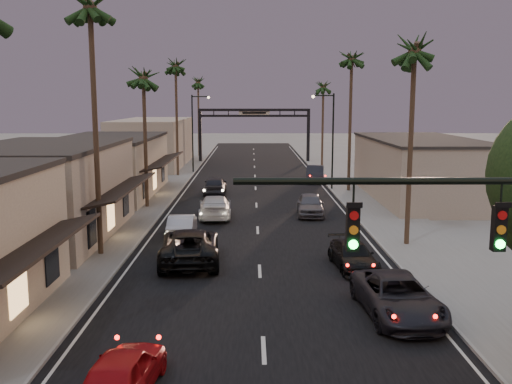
{
  "coord_description": "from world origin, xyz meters",
  "views": [
    {
      "loc": [
        -0.41,
        -8.11,
        8.31
      ],
      "look_at": [
        -0.11,
        28.14,
        2.5
      ],
      "focal_mm": 40.0,
      "sensor_mm": 36.0,
      "label": 1
    }
  ],
  "objects_px": {
    "curbside_black": "(353,256)",
    "palm_lc": "(143,72)",
    "oncoming_pickup": "(190,246)",
    "curbside_near": "(397,296)",
    "oncoming_silver": "(182,226)",
    "palm_ld": "(175,62)",
    "palm_ra": "(415,43)",
    "palm_rb": "(352,54)",
    "oncoming_red": "(123,372)",
    "streetlight_left": "(195,127)",
    "palm_rc": "(323,83)",
    "palm_far": "(198,80)",
    "arch": "(254,122)",
    "streetlight_right": "(330,133)"
  },
  "relations": [
    {
      "from": "curbside_black",
      "to": "palm_lc",
      "type": "bearing_deg",
      "value": 123.76
    },
    {
      "from": "oncoming_pickup",
      "to": "curbside_near",
      "type": "distance_m",
      "value": 11.67
    },
    {
      "from": "oncoming_pickup",
      "to": "oncoming_silver",
      "type": "distance_m",
      "value": 5.6
    },
    {
      "from": "palm_ld",
      "to": "palm_ra",
      "type": "bearing_deg",
      "value": -60.98
    },
    {
      "from": "palm_rb",
      "to": "oncoming_red",
      "type": "distance_m",
      "value": 40.81
    },
    {
      "from": "palm_rb",
      "to": "curbside_near",
      "type": "height_order",
      "value": "palm_rb"
    },
    {
      "from": "oncoming_red",
      "to": "oncoming_silver",
      "type": "relative_size",
      "value": 0.96
    },
    {
      "from": "streetlight_left",
      "to": "palm_ld",
      "type": "relative_size",
      "value": 0.63
    },
    {
      "from": "palm_lc",
      "to": "curbside_black",
      "type": "bearing_deg",
      "value": -51.27
    },
    {
      "from": "streetlight_left",
      "to": "oncoming_red",
      "type": "height_order",
      "value": "streetlight_left"
    },
    {
      "from": "palm_rc",
      "to": "palm_far",
      "type": "height_order",
      "value": "palm_far"
    },
    {
      "from": "arch",
      "to": "oncoming_red",
      "type": "distance_m",
      "value": 63.31
    },
    {
      "from": "oncoming_red",
      "to": "oncoming_silver",
      "type": "height_order",
      "value": "oncoming_silver"
    },
    {
      "from": "oncoming_silver",
      "to": "palm_rb",
      "type": "bearing_deg",
      "value": -128.31
    },
    {
      "from": "palm_lc",
      "to": "palm_rb",
      "type": "distance_m",
      "value": 19.07
    },
    {
      "from": "curbside_near",
      "to": "palm_far",
      "type": "bearing_deg",
      "value": 97.82
    },
    {
      "from": "streetlight_left",
      "to": "palm_ld",
      "type": "height_order",
      "value": "palm_ld"
    },
    {
      "from": "streetlight_right",
      "to": "curbside_near",
      "type": "height_order",
      "value": "streetlight_right"
    },
    {
      "from": "streetlight_left",
      "to": "curbside_near",
      "type": "bearing_deg",
      "value": -74.82
    },
    {
      "from": "palm_lc",
      "to": "palm_ld",
      "type": "height_order",
      "value": "palm_ld"
    },
    {
      "from": "arch",
      "to": "streetlight_left",
      "type": "xyz_separation_m",
      "value": [
        -6.92,
        -12.0,
        -0.2
      ]
    },
    {
      "from": "oncoming_red",
      "to": "oncoming_pickup",
      "type": "relative_size",
      "value": 0.67
    },
    {
      "from": "oncoming_silver",
      "to": "curbside_black",
      "type": "relative_size",
      "value": 0.97
    },
    {
      "from": "palm_ra",
      "to": "curbside_black",
      "type": "bearing_deg",
      "value": -130.83
    },
    {
      "from": "palm_rb",
      "to": "palm_ld",
      "type": "bearing_deg",
      "value": 147.4
    },
    {
      "from": "palm_ra",
      "to": "palm_far",
      "type": "xyz_separation_m",
      "value": [
        -16.9,
        54.0,
        0.0
      ]
    },
    {
      "from": "arch",
      "to": "oncoming_red",
      "type": "relative_size",
      "value": 3.56
    },
    {
      "from": "palm_far",
      "to": "palm_ra",
      "type": "bearing_deg",
      "value": -72.62
    },
    {
      "from": "curbside_near",
      "to": "palm_ld",
      "type": "bearing_deg",
      "value": 104.32
    },
    {
      "from": "palm_ld",
      "to": "palm_rb",
      "type": "distance_m",
      "value": 20.42
    },
    {
      "from": "arch",
      "to": "streetlight_left",
      "type": "distance_m",
      "value": 13.85
    },
    {
      "from": "arch",
      "to": "curbside_black",
      "type": "distance_m",
      "value": 50.99
    },
    {
      "from": "oncoming_pickup",
      "to": "curbside_near",
      "type": "height_order",
      "value": "oncoming_pickup"
    },
    {
      "from": "arch",
      "to": "palm_lc",
      "type": "height_order",
      "value": "palm_lc"
    },
    {
      "from": "palm_ld",
      "to": "palm_rc",
      "type": "xyz_separation_m",
      "value": [
        17.2,
        9.0,
        -1.95
      ]
    },
    {
      "from": "palm_ld",
      "to": "palm_far",
      "type": "bearing_deg",
      "value": 89.25
    },
    {
      "from": "palm_ra",
      "to": "palm_rc",
      "type": "xyz_separation_m",
      "value": [
        0.0,
        40.0,
        -0.97
      ]
    },
    {
      "from": "palm_lc",
      "to": "curbside_near",
      "type": "height_order",
      "value": "palm_lc"
    },
    {
      "from": "arch",
      "to": "palm_rb",
      "type": "distance_m",
      "value": 28.24
    },
    {
      "from": "curbside_near",
      "to": "curbside_black",
      "type": "relative_size",
      "value": 1.25
    },
    {
      "from": "oncoming_red",
      "to": "oncoming_pickup",
      "type": "xyz_separation_m",
      "value": [
        0.44,
        13.64,
        0.16
      ]
    },
    {
      "from": "arch",
      "to": "oncoming_silver",
      "type": "relative_size",
      "value": 3.43
    },
    {
      "from": "oncoming_pickup",
      "to": "palm_ld",
      "type": "bearing_deg",
      "value": -86.06
    },
    {
      "from": "palm_rb",
      "to": "oncoming_red",
      "type": "xyz_separation_m",
      "value": [
        -12.65,
        -37.0,
        -11.69
      ]
    },
    {
      "from": "arch",
      "to": "palm_far",
      "type": "xyz_separation_m",
      "value": [
        -8.3,
        8.0,
        5.91
      ]
    },
    {
      "from": "arch",
      "to": "palm_ra",
      "type": "xyz_separation_m",
      "value": [
        8.6,
        -46.0,
        5.91
      ]
    },
    {
      "from": "streetlight_right",
      "to": "oncoming_silver",
      "type": "xyz_separation_m",
      "value": [
        -11.58,
        -18.86,
        -4.6
      ]
    },
    {
      "from": "arch",
      "to": "curbside_black",
      "type": "bearing_deg",
      "value": -84.72
    },
    {
      "from": "oncoming_silver",
      "to": "palm_lc",
      "type": "bearing_deg",
      "value": -69.94
    },
    {
      "from": "oncoming_red",
      "to": "streetlight_left",
      "type": "bearing_deg",
      "value": -80.61
    }
  ]
}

